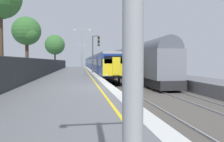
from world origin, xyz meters
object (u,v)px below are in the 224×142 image
(signal_gantry, at_px, (95,50))
(background_tree_right, at_px, (55,46))
(freight_train_adjacent_track, at_px, (132,61))
(platform_lamp_mid, at_px, (82,48))
(commuter_train_at_platform, at_px, (95,63))
(platform_lamp_far, at_px, (81,54))
(background_tree_left, at_px, (27,32))

(signal_gantry, bearing_deg, background_tree_right, 111.56)
(freight_train_adjacent_track, bearing_deg, platform_lamp_mid, -145.15)
(freight_train_adjacent_track, relative_size, platform_lamp_mid, 5.34)
(commuter_train_at_platform, height_order, platform_lamp_mid, platform_lamp_mid)
(platform_lamp_far, bearing_deg, commuter_train_at_platform, 19.01)
(background_tree_right, bearing_deg, commuter_train_at_platform, 15.37)
(signal_gantry, bearing_deg, platform_lamp_mid, -109.61)
(signal_gantry, height_order, platform_lamp_far, platform_lamp_far)
(platform_lamp_mid, bearing_deg, platform_lamp_far, 90.00)
(platform_lamp_mid, distance_m, background_tree_left, 6.45)
(freight_train_adjacent_track, bearing_deg, platform_lamp_far, 109.51)
(background_tree_left, bearing_deg, signal_gantry, 44.36)
(platform_lamp_far, xyz_separation_m, background_tree_left, (-5.81, -28.05, 1.40))
(commuter_train_at_platform, relative_size, platform_lamp_mid, 11.45)
(commuter_train_at_platform, xyz_separation_m, platform_lamp_mid, (-3.29, -26.81, 2.04))
(background_tree_left, bearing_deg, platform_lamp_far, 78.29)
(commuter_train_at_platform, distance_m, signal_gantry, 21.88)
(freight_train_adjacent_track, distance_m, signal_gantry, 5.74)
(platform_lamp_mid, relative_size, background_tree_right, 0.74)
(signal_gantry, xyz_separation_m, background_tree_right, (-7.60, 19.24, 1.88))
(freight_train_adjacent_track, distance_m, background_tree_left, 15.40)
(commuter_train_at_platform, bearing_deg, platform_lamp_far, -160.99)
(freight_train_adjacent_track, xyz_separation_m, background_tree_left, (-13.11, -7.46, 3.11))
(background_tree_right, bearing_deg, platform_lamp_far, 13.24)
(commuter_train_at_platform, bearing_deg, background_tree_right, -164.63)
(platform_lamp_far, distance_m, background_tree_left, 28.68)
(background_tree_left, distance_m, background_tree_right, 26.69)
(signal_gantry, relative_size, background_tree_left, 0.84)
(freight_train_adjacent_track, height_order, background_tree_left, background_tree_left)
(freight_train_adjacent_track, relative_size, background_tree_right, 3.94)
(signal_gantry, distance_m, platform_lamp_mid, 5.38)
(signal_gantry, xyz_separation_m, platform_lamp_mid, (-1.81, -5.07, -0.02))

